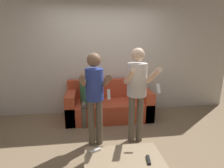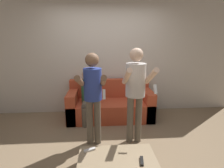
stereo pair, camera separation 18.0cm
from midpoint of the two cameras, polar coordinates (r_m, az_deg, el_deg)
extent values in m
plane|color=#937A5B|center=(3.08, 0.87, -20.02)|extent=(14.00, 14.00, 0.00)
cube|color=silver|center=(4.17, -1.03, 8.93)|extent=(6.40, 0.06, 2.70)
cube|color=#C64C2D|center=(3.99, 0.78, -8.34)|extent=(1.86, 0.80, 0.40)
cube|color=#C64C2D|center=(4.16, 0.42, -1.33)|extent=(1.86, 0.16, 0.43)
cube|color=#C64C2D|center=(3.97, -11.31, -6.93)|extent=(0.20, 0.80, 0.64)
cube|color=#C64C2D|center=(4.10, 12.47, -6.28)|extent=(0.20, 0.80, 0.64)
cylinder|color=#6B6051|center=(3.01, -5.53, -12.22)|extent=(0.11, 0.11, 0.79)
cylinder|color=#6B6051|center=(3.01, -3.00, -12.17)|extent=(0.11, 0.11, 0.79)
cylinder|color=#2D429E|center=(2.78, -4.51, -0.09)|extent=(0.29, 0.29, 0.51)
sphere|color=brown|center=(2.71, -4.67, 7.89)|extent=(0.21, 0.21, 0.21)
cylinder|color=brown|center=(2.48, -8.38, 0.82)|extent=(0.08, 0.60, 0.29)
cylinder|color=brown|center=(2.48, -0.77, 0.96)|extent=(0.08, 0.60, 0.29)
cube|color=white|center=(2.23, -0.31, -3.41)|extent=(0.04, 0.07, 0.13)
cylinder|color=#6B6051|center=(3.05, 7.64, -11.37)|extent=(0.11, 0.11, 0.84)
cylinder|color=#6B6051|center=(3.09, 10.32, -11.21)|extent=(0.11, 0.11, 0.84)
cylinder|color=silver|center=(2.85, 9.51, 1.30)|extent=(0.32, 0.32, 0.54)
sphere|color=beige|center=(2.79, 9.85, 9.39)|extent=(0.21, 0.21, 0.21)
cylinder|color=beige|center=(2.57, 6.88, 2.39)|extent=(0.08, 0.50, 0.34)
cylinder|color=beige|center=(2.66, 14.54, 2.45)|extent=(0.08, 0.50, 0.34)
cube|color=white|center=(2.48, 16.02, -1.65)|extent=(0.04, 0.09, 0.13)
cylinder|color=#6B6051|center=(3.64, -7.56, -10.78)|extent=(0.11, 0.11, 0.40)
cylinder|color=#6B6051|center=(3.64, -5.58, -10.77)|extent=(0.11, 0.11, 0.40)
cylinder|color=#6B6051|center=(3.70, -7.54, -6.52)|extent=(0.11, 0.32, 0.11)
cylinder|color=#6B6051|center=(3.69, -5.62, -6.50)|extent=(0.11, 0.32, 0.11)
cylinder|color=#337047|center=(3.78, -6.58, -2.50)|extent=(0.27, 0.27, 0.50)
sphere|color=tan|center=(3.69, -6.75, 3.15)|extent=(0.21, 0.21, 0.21)
cube|color=tan|center=(2.29, 4.14, -23.25)|extent=(0.93, 0.52, 0.04)
cylinder|color=tan|center=(2.56, -7.13, -23.75)|extent=(0.04, 0.04, 0.32)
cylinder|color=tan|center=(2.65, 13.26, -22.50)|extent=(0.04, 0.04, 0.32)
cube|color=black|center=(2.25, 12.17, -23.38)|extent=(0.06, 0.15, 0.02)
cube|color=white|center=(2.38, -4.99, -20.67)|extent=(0.15, 0.09, 0.02)
camera|label=1|loc=(0.09, -88.44, 0.39)|focal=28.00mm
camera|label=2|loc=(0.09, 91.56, -0.39)|focal=28.00mm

